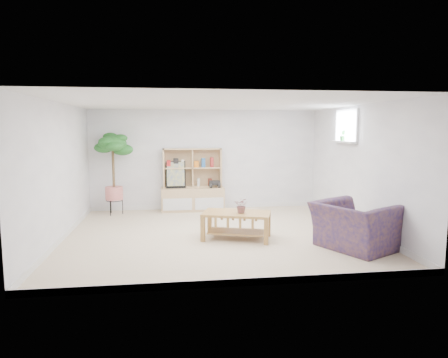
{
  "coord_description": "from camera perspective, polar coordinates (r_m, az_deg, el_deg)",
  "views": [
    {
      "loc": [
        -0.84,
        -7.18,
        1.94
      ],
      "look_at": [
        0.2,
        0.57,
        0.96
      ],
      "focal_mm": 32.0,
      "sensor_mm": 36.0,
      "label": 1
    }
  ],
  "objects": [
    {
      "name": "table_plant",
      "position": [
        7.0,
        2.56,
        -3.78
      ],
      "size": [
        0.32,
        0.3,
        0.27
      ],
      "primitive_type": "imported",
      "rotation": [
        0.0,
        0.0,
        -0.48
      ],
      "color": "#296730",
      "rests_on": "coffee_table"
    },
    {
      "name": "window",
      "position": [
        8.56,
        17.14,
        7.23
      ],
      "size": [
        0.1,
        0.98,
        0.68
      ],
      "primitive_type": null,
      "color": "silver",
      "rests_on": "walls"
    },
    {
      "name": "ceiling",
      "position": [
        7.24,
        -0.99,
        10.78
      ],
      "size": [
        5.5,
        5.0,
        0.01
      ],
      "primitive_type": "cube",
      "color": "white",
      "rests_on": "walls"
    },
    {
      "name": "floor",
      "position": [
        7.48,
        -0.95,
        -7.89
      ],
      "size": [
        5.5,
        5.0,
        0.01
      ],
      "primitive_type": "cube",
      "color": "#D0B48E",
      "rests_on": "ground"
    },
    {
      "name": "armchair",
      "position": [
        6.83,
        18.16,
        -5.96
      ],
      "size": [
        1.44,
        1.5,
        0.87
      ],
      "primitive_type": "imported",
      "rotation": [
        0.0,
        0.0,
        2.05
      ],
      "color": "navy",
      "rests_on": "floor"
    },
    {
      "name": "baseboard",
      "position": [
        7.47,
        -0.95,
        -7.52
      ],
      "size": [
        5.5,
        5.0,
        0.1
      ],
      "primitive_type": null,
      "color": "white",
      "rests_on": "floor"
    },
    {
      "name": "toy_truck",
      "position": [
        9.49,
        -1.36,
        -0.67
      ],
      "size": [
        0.36,
        0.25,
        0.19
      ],
      "primitive_type": null,
      "rotation": [
        0.0,
        0.0,
        0.02
      ],
      "color": "black",
      "rests_on": "storage_unit"
    },
    {
      "name": "sill_plant",
      "position": [
        8.58,
        16.59,
        5.99
      ],
      "size": [
        0.15,
        0.14,
        0.22
      ],
      "primitive_type": "imported",
      "rotation": [
        0.0,
        0.0,
        -0.39
      ],
      "color": "#1D4B1B",
      "rests_on": "window_sill"
    },
    {
      "name": "window_sill",
      "position": [
        8.54,
        16.69,
        5.09
      ],
      "size": [
        0.14,
        1.0,
        0.04
      ],
      "primitive_type": "cube",
      "color": "white",
      "rests_on": "walls"
    },
    {
      "name": "floor_tree",
      "position": [
        9.37,
        -15.5,
        0.71
      ],
      "size": [
        0.75,
        0.75,
        1.87
      ],
      "primitive_type": null,
      "rotation": [
        0.0,
        0.0,
        0.1
      ],
      "color": "#1D4B1B",
      "rests_on": "floor"
    },
    {
      "name": "coffee_table",
      "position": [
        7.13,
        1.8,
        -6.66
      ],
      "size": [
        1.31,
        0.97,
        0.48
      ],
      "primitive_type": null,
      "rotation": [
        0.0,
        0.0,
        -0.31
      ],
      "color": "olive",
      "rests_on": "floor"
    },
    {
      "name": "storage_unit",
      "position": [
        9.51,
        -4.49,
        -0.12
      ],
      "size": [
        1.49,
        0.5,
        1.49
      ],
      "primitive_type": null,
      "color": "tan",
      "rests_on": "floor"
    },
    {
      "name": "walls",
      "position": [
        7.26,
        -0.97,
        1.29
      ],
      "size": [
        5.51,
        5.01,
        2.4
      ],
      "color": "white",
      "rests_on": "floor"
    },
    {
      "name": "poster",
      "position": [
        9.45,
        -6.91,
        0.63
      ],
      "size": [
        0.46,
        0.11,
        0.64
      ],
      "primitive_type": null,
      "rotation": [
        0.0,
        0.0,
        0.0
      ],
      "color": "yellow",
      "rests_on": "storage_unit"
    }
  ]
}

